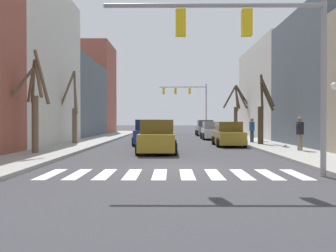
% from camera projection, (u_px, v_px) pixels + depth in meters
% --- Properties ---
extents(ground_plane, '(240.00, 240.00, 0.00)m').
position_uv_depth(ground_plane, '(173.00, 169.00, 14.45)').
color(ground_plane, '#38383D').
extents(building_row_left, '(6.00, 48.30, 13.51)m').
position_uv_depth(building_row_left, '(34.00, 71.00, 31.04)').
color(building_row_left, '#934C3D').
rests_on(building_row_left, ground_plane).
extents(building_row_right, '(6.00, 37.76, 9.10)m').
position_uv_depth(building_row_right, '(324.00, 86.00, 28.12)').
color(building_row_right, tan).
rests_on(building_row_right, ground_plane).
extents(crosswalk_stripes, '(8.55, 2.60, 0.01)m').
position_uv_depth(crosswalk_stripes, '(173.00, 174.00, 12.93)').
color(crosswalk_stripes, white).
rests_on(crosswalk_stripes, ground_plane).
extents(traffic_signal_near, '(7.06, 0.28, 5.81)m').
position_uv_depth(traffic_signal_near, '(257.00, 42.00, 12.40)').
color(traffic_signal_near, gray).
rests_on(traffic_signal_near, ground_plane).
extents(traffic_signal_far, '(6.55, 0.28, 6.71)m').
position_uv_depth(traffic_signal_far, '(189.00, 97.00, 53.49)').
color(traffic_signal_far, gray).
rests_on(traffic_signal_far, ground_plane).
extents(car_parked_left_near, '(2.12, 4.75, 1.80)m').
position_uv_depth(car_parked_left_near, '(157.00, 138.00, 21.35)').
color(car_parked_left_near, '#A38423').
rests_on(car_parked_left_near, ground_plane).
extents(car_parked_right_far, '(2.17, 4.48, 1.62)m').
position_uv_depth(car_parked_right_far, '(159.00, 130.00, 41.71)').
color(car_parked_right_far, silver).
rests_on(car_parked_right_far, ground_plane).
extents(car_parked_left_far, '(2.13, 4.18, 1.65)m').
position_uv_depth(car_parked_left_far, '(213.00, 131.00, 36.40)').
color(car_parked_left_far, silver).
rests_on(car_parked_left_far, ground_plane).
extents(car_driving_away_lane, '(2.04, 4.18, 1.82)m').
position_uv_depth(car_driving_away_lane, '(148.00, 133.00, 28.12)').
color(car_driving_away_lane, navy).
rests_on(car_driving_away_lane, ground_plane).
extents(car_parked_right_near, '(2.08, 4.47, 1.79)m').
position_uv_depth(car_parked_right_near, '(205.00, 128.00, 44.96)').
color(car_parked_right_near, gray).
rests_on(car_parked_right_near, ground_plane).
extents(car_driving_toward_lane, '(1.97, 4.61, 1.68)m').
position_uv_depth(car_driving_toward_lane, '(228.00, 135.00, 27.07)').
color(car_driving_toward_lane, '#A38423').
rests_on(car_driving_toward_lane, ground_plane).
extents(pedestrian_crossing_street, '(0.61, 0.62, 1.81)m').
position_uv_depth(pedestrian_crossing_street, '(300.00, 130.00, 21.25)').
color(pedestrian_crossing_street, '#7A705B').
rests_on(pedestrian_crossing_street, sidewalk_right).
extents(pedestrian_near_right_corner, '(0.32, 0.77, 1.79)m').
position_uv_depth(pedestrian_near_right_corner, '(252.00, 128.00, 28.95)').
color(pedestrian_near_right_corner, '#282D47').
rests_on(pedestrian_near_right_corner, sidewalk_right).
extents(pedestrian_waiting_at_curb, '(0.44, 0.70, 1.75)m').
position_uv_depth(pedestrian_waiting_at_curb, '(260.00, 128.00, 30.66)').
color(pedestrian_waiting_at_curb, '#7A705B').
rests_on(pedestrian_waiting_at_curb, sidewalk_right).
extents(street_tree_right_mid, '(3.39, 2.81, 5.33)m').
position_uv_depth(street_tree_right_mid, '(237.00, 109.00, 40.50)').
color(street_tree_right_mid, '#473828').
rests_on(street_tree_right_mid, sidewalk_right).
extents(street_tree_left_mid, '(1.77, 2.40, 5.19)m').
position_uv_depth(street_tree_left_mid, '(74.00, 112.00, 28.07)').
color(street_tree_left_mid, brown).
rests_on(street_tree_left_mid, sidewalk_left).
extents(street_tree_right_far, '(2.21, 1.92, 5.16)m').
position_uv_depth(street_tree_right_far, '(35.00, 103.00, 19.52)').
color(street_tree_right_far, brown).
rests_on(street_tree_right_far, sidewalk_left).
extents(street_tree_left_far, '(1.20, 2.65, 4.81)m').
position_uv_depth(street_tree_left_far, '(262.00, 113.00, 27.01)').
color(street_tree_left_far, '#473828').
rests_on(street_tree_left_far, sidewalk_right).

